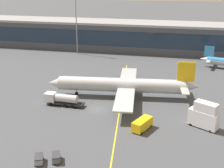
% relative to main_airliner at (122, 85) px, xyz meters
% --- Properties ---
extents(ground_plane, '(700.00, 700.00, 0.00)m').
position_rel_main_airliner_xyz_m(ground_plane, '(-4.92, -9.66, -3.69)').
color(ground_plane, '#47494F').
extents(apron_lead_in_line, '(10.38, 79.40, 0.01)m').
position_rel_main_airliner_xyz_m(apron_lead_in_line, '(0.81, -7.66, -3.69)').
color(apron_lead_in_line, yellow).
rests_on(apron_lead_in_line, ground_plane).
extents(terminal_building, '(163.54, 16.83, 13.07)m').
position_rel_main_airliner_xyz_m(terminal_building, '(-19.37, 57.37, 2.86)').
color(terminal_building, '#424751').
rests_on(terminal_building, ground_plane).
extents(main_airliner, '(43.46, 34.69, 10.97)m').
position_rel_main_airliner_xyz_m(main_airliner, '(0.00, 0.00, 0.00)').
color(main_airliner, '#B2B7BC').
rests_on(main_airliner, ground_plane).
extents(fuel_tanker, '(10.89, 2.99, 3.25)m').
position_rel_main_airliner_xyz_m(fuel_tanker, '(-14.91, -9.20, -1.95)').
color(fuel_tanker, '#232326').
rests_on(fuel_tanker, ground_plane).
extents(lavatory_truck, '(4.47, 6.23, 2.50)m').
position_rel_main_airliner_xyz_m(lavatory_truck, '(8.03, -17.92, -2.27)').
color(lavatory_truck, yellow).
rests_on(lavatory_truck, ground_plane).
extents(catering_lift, '(7.16, 5.49, 6.30)m').
position_rel_main_airliner_xyz_m(catering_lift, '(21.60, -14.02, -0.63)').
color(catering_lift, white).
rests_on(catering_lift, ground_plane).
extents(baggage_cart_0, '(2.43, 3.04, 1.48)m').
position_rel_main_airliner_xyz_m(baggage_cart_0, '(-9.31, -35.04, -2.91)').
color(baggage_cart_0, gray).
rests_on(baggage_cart_0, ground_plane).
extents(baggage_cart_1, '(2.43, 3.04, 1.48)m').
position_rel_main_airliner_xyz_m(baggage_cart_1, '(-6.35, -33.82, -2.91)').
color(baggage_cart_1, '#595B60').
rests_on(baggage_cart_1, ground_plane).
extents(apron_light_mast_1, '(2.80, 0.50, 26.71)m').
position_rel_main_airliner_xyz_m(apron_light_mast_1, '(-28.97, 45.41, 11.70)').
color(apron_light_mast_1, gray).
rests_on(apron_light_mast_1, ground_plane).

